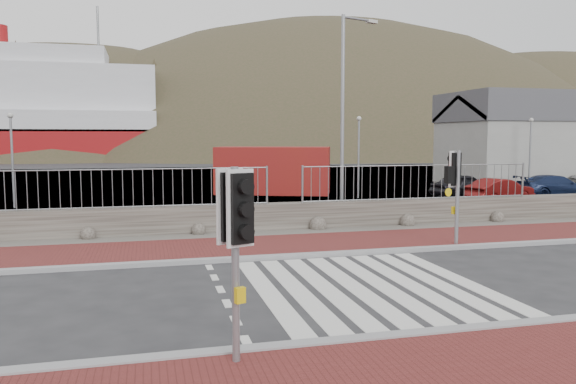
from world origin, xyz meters
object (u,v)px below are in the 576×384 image
object	(u,v)px
traffic_signal_far	(457,177)
car_b	(500,190)
traffic_signal_near	(235,224)
streetlight	(345,108)
car_c	(555,186)
car_a	(464,186)
shipping_container	(273,170)

from	to	relation	value
traffic_signal_far	car_b	distance (m)	12.12
traffic_signal_near	streetlight	size ratio (longest dim) A/B	0.37
streetlight	car_c	size ratio (longest dim) A/B	1.83
streetlight	car_a	bearing A→B (deg)	18.52
car_a	car_b	distance (m)	2.35
shipping_container	car_b	xyz separation A→B (m)	(9.48, -6.75, -0.71)
traffic_signal_near	car_b	xyz separation A→B (m)	(15.12, 15.89, -1.37)
car_c	car_b	bearing A→B (deg)	109.93
traffic_signal_near	car_a	distance (m)	23.38
traffic_signal_near	traffic_signal_far	xyz separation A→B (m)	(7.30, 6.73, 0.03)
shipping_container	streetlight	bearing A→B (deg)	-69.37
car_c	traffic_signal_far	bearing A→B (deg)	135.00
traffic_signal_near	shipping_container	world-z (taller)	traffic_signal_near
traffic_signal_near	traffic_signal_far	distance (m)	9.93
car_b	car_c	bearing A→B (deg)	-87.24
streetlight	car_c	world-z (taller)	streetlight
car_a	car_c	distance (m)	4.67
traffic_signal_far	car_b	world-z (taller)	traffic_signal_far
shipping_container	car_a	size ratio (longest dim) A/B	1.70
car_a	car_b	xyz separation A→B (m)	(0.49, -2.30, -0.05)
traffic_signal_far	shipping_container	size ratio (longest dim) A/B	0.44
traffic_signal_near	car_c	distance (m)	25.67
streetlight	car_c	distance (m)	14.95
traffic_signal_far	streetlight	world-z (taller)	streetlight
streetlight	car_b	distance (m)	10.96
traffic_signal_near	car_a	size ratio (longest dim) A/B	0.75
traffic_signal_near	car_c	world-z (taller)	traffic_signal_near
shipping_container	car_c	world-z (taller)	shipping_container
car_b	car_c	distance (m)	4.19
streetlight	traffic_signal_near	bearing A→B (deg)	-134.77
traffic_signal_near	shipping_container	xyz separation A→B (m)	(5.65, 22.64, -0.67)
traffic_signal_near	car_a	bearing A→B (deg)	30.33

